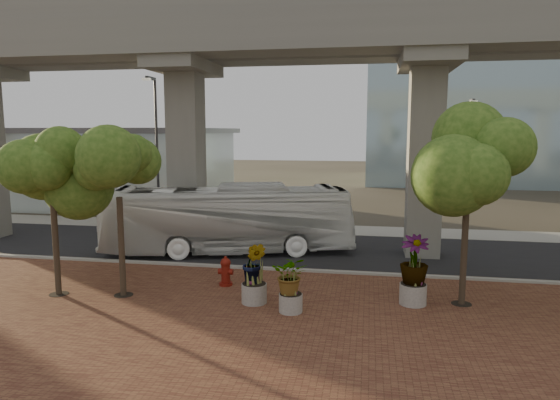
# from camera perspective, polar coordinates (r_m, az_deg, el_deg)

# --- Properties ---
(ground) EXTENTS (160.00, 160.00, 0.00)m
(ground) POSITION_cam_1_polar(r_m,az_deg,el_deg) (23.80, 1.66, -6.89)
(ground) COLOR #353226
(ground) RESTS_ON ground
(brick_plaza) EXTENTS (70.00, 13.00, 0.06)m
(brick_plaza) POSITION_cam_1_polar(r_m,az_deg,el_deg) (16.31, -2.64, -13.87)
(brick_plaza) COLOR brown
(brick_plaza) RESTS_ON ground
(asphalt_road) EXTENTS (90.00, 8.00, 0.04)m
(asphalt_road) POSITION_cam_1_polar(r_m,az_deg,el_deg) (25.71, 2.32, -5.73)
(asphalt_road) COLOR black
(asphalt_road) RESTS_ON ground
(curb_strip) EXTENTS (70.00, 0.25, 0.16)m
(curb_strip) POSITION_cam_1_polar(r_m,az_deg,el_deg) (21.87, 0.87, -8.01)
(curb_strip) COLOR #9C9A91
(curb_strip) RESTS_ON ground
(far_sidewalk) EXTENTS (90.00, 3.00, 0.06)m
(far_sidewalk) POSITION_cam_1_polar(r_m,az_deg,el_deg) (31.04, 3.71, -3.35)
(far_sidewalk) COLOR #9C9A91
(far_sidewalk) RESTS_ON ground
(transit_viaduct) EXTENTS (72.00, 5.60, 12.40)m
(transit_viaduct) POSITION_cam_1_polar(r_m,az_deg,el_deg) (25.02, 2.41, 10.67)
(transit_viaduct) COLOR gray
(transit_viaduct) RESTS_ON ground
(station_pavilion) EXTENTS (23.00, 13.00, 6.30)m
(station_pavilion) POSITION_cam_1_polar(r_m,az_deg,el_deg) (45.36, -20.94, 3.76)
(station_pavilion) COLOR silver
(station_pavilion) RESTS_ON ground
(transit_bus) EXTENTS (12.57, 6.03, 3.41)m
(transit_bus) POSITION_cam_1_polar(r_m,az_deg,el_deg) (24.94, -5.87, -2.23)
(transit_bus) COLOR white
(transit_bus) RESTS_ON ground
(fire_hydrant) EXTENTS (0.58, 0.52, 1.16)m
(fire_hydrant) POSITION_cam_1_polar(r_m,az_deg,el_deg) (19.84, -6.23, -8.11)
(fire_hydrant) COLOR maroon
(fire_hydrant) RESTS_ON ground
(planter_front) EXTENTS (1.76, 1.76, 1.94)m
(planter_front) POSITION_cam_1_polar(r_m,az_deg,el_deg) (16.77, 1.24, -8.87)
(planter_front) COLOR gray
(planter_front) RESTS_ON ground
(planter_right) EXTENTS (2.29, 2.29, 2.44)m
(planter_right) POSITION_cam_1_polar(r_m,az_deg,el_deg) (18.01, 15.08, -6.96)
(planter_right) COLOR gray
(planter_right) RESTS_ON ground
(planter_left) EXTENTS (1.98, 1.98, 2.17)m
(planter_left) POSITION_cam_1_polar(r_m,az_deg,el_deg) (17.60, -3.00, -7.58)
(planter_left) COLOR #A7A396
(planter_left) RESTS_ON ground
(street_tree_far_west) EXTENTS (4.03, 4.03, 6.41)m
(street_tree_far_west) POSITION_cam_1_polar(r_m,az_deg,el_deg) (19.72, -24.69, 2.93)
(street_tree_far_west) COLOR #433526
(street_tree_far_west) RESTS_ON ground
(street_tree_near_west) EXTENTS (3.33, 3.33, 6.16)m
(street_tree_near_west) POSITION_cam_1_polar(r_m,az_deg,el_deg) (18.73, -18.02, 3.22)
(street_tree_near_west) COLOR #433526
(street_tree_near_west) RESTS_ON ground
(street_tree_near_east) EXTENTS (4.27, 4.27, 6.65)m
(street_tree_near_east) POSITION_cam_1_polar(r_m,az_deg,el_deg) (18.03, 20.72, 3.16)
(street_tree_near_east) COLOR #433526
(street_tree_near_east) RESTS_ON ground
(streetlamp_west) EXTENTS (0.46, 1.33, 9.19)m
(streetlamp_west) POSITION_cam_1_polar(r_m,az_deg,el_deg) (31.33, -13.99, 6.36)
(streetlamp_west) COLOR #2C2C31
(streetlamp_west) RESTS_ON ground
(streetlamp_east) EXTENTS (0.38, 1.12, 7.76)m
(streetlamp_east) POSITION_cam_1_polar(r_m,az_deg,el_deg) (30.05, 20.66, 4.45)
(streetlamp_east) COLOR #313237
(streetlamp_east) RESTS_ON ground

